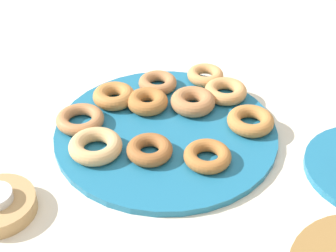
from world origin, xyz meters
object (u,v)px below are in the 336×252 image
at_px(donut_4, 207,156).
at_px(donut_plate, 166,132).
at_px(donut_5, 80,119).
at_px(donut_2, 150,150).
at_px(donut_9, 96,146).
at_px(donut_3, 193,101).
at_px(donut_0, 114,96).
at_px(donut_10, 205,75).
at_px(donut_1, 251,121).
at_px(donut_6, 226,91).
at_px(donut_7, 156,83).
at_px(donut_8, 147,101).

bearing_deg(donut_4, donut_plate, -58.74).
xyz_separation_m(donut_plate, donut_5, (0.15, -0.03, 0.02)).
distance_m(donut_2, donut_9, 0.09).
bearing_deg(donut_3, donut_0, -14.55).
relative_size(donut_3, donut_5, 0.98).
bearing_deg(donut_4, donut_10, -99.76).
bearing_deg(donut_2, donut_plate, -117.97).
relative_size(donut_1, donut_6, 1.02).
height_order(donut_7, donut_10, same).
bearing_deg(donut_10, donut_5, 25.75).
relative_size(donut_5, donut_10, 1.17).
bearing_deg(donut_1, donut_4, 41.66).
bearing_deg(donut_2, donut_4, 163.73).
bearing_deg(donut_9, donut_0, -103.98).
bearing_deg(donut_9, donut_5, -71.63).
xyz_separation_m(donut_7, donut_8, (0.02, 0.07, 0.00)).
distance_m(donut_4, donut_5, 0.25).
height_order(donut_3, donut_9, donut_3).
relative_size(donut_plate, donut_6, 4.82).
height_order(donut_3, donut_6, donut_3).
height_order(donut_5, donut_9, donut_9).
height_order(donut_7, donut_9, donut_9).
bearing_deg(donut_plate, donut_5, -12.35).
distance_m(donut_7, donut_9, 0.23).
xyz_separation_m(donut_4, donut_8, (0.09, -0.17, 0.00)).
relative_size(donut_2, donut_4, 0.98).
xyz_separation_m(donut_3, donut_9, (0.19, 0.11, -0.00)).
bearing_deg(donut_4, donut_2, -16.27).
bearing_deg(donut_3, donut_1, 143.11).
relative_size(donut_4, donut_7, 1.04).
distance_m(donut_6, donut_10, 0.07).
xyz_separation_m(donut_4, donut_7, (0.06, -0.24, 0.00)).
relative_size(donut_plate, donut_0, 4.93).
height_order(donut_4, donut_6, donut_6).
height_order(donut_1, donut_5, donut_1).
bearing_deg(donut_plate, donut_9, 20.93).
bearing_deg(donut_6, donut_4, 68.94).
distance_m(donut_5, donut_8, 0.13).
bearing_deg(donut_0, donut_5, 45.68).
bearing_deg(donut_7, donut_8, 70.78).
bearing_deg(donut_4, donut_5, -31.38).
xyz_separation_m(donut_plate, donut_0, (0.09, -0.10, 0.02)).
bearing_deg(donut_4, donut_0, -52.80).
bearing_deg(donut_10, donut_3, 66.31).
relative_size(donut_1, donut_8, 1.09).
relative_size(donut_plate, donut_2, 5.14).
relative_size(donut_3, donut_6, 1.02).
height_order(donut_2, donut_7, donut_2).
bearing_deg(donut_4, donut_1, -138.34).
distance_m(donut_0, donut_9, 0.15).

